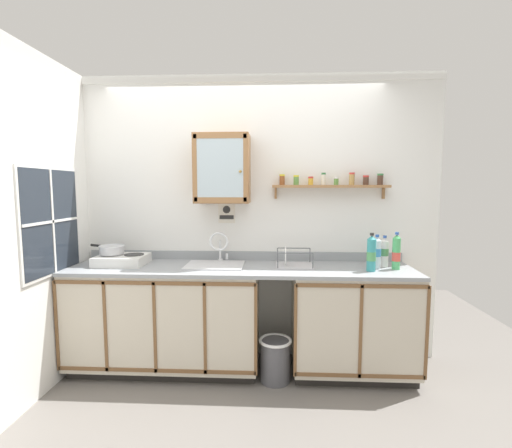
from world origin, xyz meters
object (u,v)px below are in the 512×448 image
object	(u,v)px
saucepan	(111,249)
wall_cabinet	(222,169)
dish_rack	(293,264)
bottle_soda_green_1	(396,253)
bottle_water_clear_0	(377,253)
bottle_detergent_teal_3	(371,254)
trash_bin	(275,359)
warning_sign	(227,212)
sink	(215,267)
hot_plate_stove	(122,260)
bottle_opaque_white_2	(384,252)

from	to	relation	value
saucepan	wall_cabinet	distance (m)	1.21
dish_rack	wall_cabinet	xyz separation A→B (m)	(-0.62, 0.14, 0.81)
bottle_soda_green_1	dish_rack	size ratio (longest dim) A/B	0.99
bottle_water_clear_0	bottle_detergent_teal_3	world-z (taller)	bottle_detergent_teal_3
bottle_detergent_teal_3	trash_bin	size ratio (longest dim) A/B	0.87
saucepan	bottle_water_clear_0	bearing A→B (deg)	-1.78
saucepan	dish_rack	size ratio (longest dim) A/B	1.13
bottle_detergent_teal_3	warning_sign	xyz separation A→B (m)	(-1.22, 0.41, 0.30)
sink	warning_sign	bearing A→B (deg)	75.56
hot_plate_stove	saucepan	xyz separation A→B (m)	(-0.10, 0.03, 0.09)
bottle_water_clear_0	bottle_soda_green_1	world-z (taller)	bottle_soda_green_1
wall_cabinet	trash_bin	distance (m)	1.67
bottle_detergent_teal_3	hot_plate_stove	bearing A→B (deg)	176.23
warning_sign	trash_bin	size ratio (longest dim) A/B	0.56
bottle_opaque_white_2	trash_bin	distance (m)	1.28
sink	bottle_opaque_white_2	distance (m)	1.45
saucepan	bottle_soda_green_1	size ratio (longest dim) A/B	1.14
sink	bottle_soda_green_1	world-z (taller)	bottle_soda_green_1
sink	warning_sign	distance (m)	0.53
hot_plate_stove	saucepan	world-z (taller)	saucepan
sink	trash_bin	world-z (taller)	sink
bottle_opaque_white_2	trash_bin	xyz separation A→B (m)	(-0.92, -0.23, -0.85)
saucepan	warning_sign	distance (m)	1.07
hot_plate_stove	wall_cabinet	world-z (taller)	wall_cabinet
saucepan	bottle_opaque_white_2	distance (m)	2.37
bottle_water_clear_0	bottle_detergent_teal_3	size ratio (longest dim) A/B	0.92
bottle_soda_green_1	bottle_opaque_white_2	size ratio (longest dim) A/B	1.15
trash_bin	sink	bearing A→B (deg)	157.07
saucepan	warning_sign	bearing A→B (deg)	13.88
bottle_soda_green_1	bottle_detergent_teal_3	bearing A→B (deg)	-160.89
sink	saucepan	world-z (taller)	sink
saucepan	trash_bin	size ratio (longest dim) A/B	0.99
saucepan	trash_bin	world-z (taller)	saucepan
bottle_opaque_white_2	bottle_detergent_teal_3	size ratio (longest dim) A/B	0.87
wall_cabinet	trash_bin	bearing A→B (deg)	-36.44
saucepan	bottle_detergent_teal_3	xyz separation A→B (m)	(2.22, -0.17, 0.01)
bottle_water_clear_0	wall_cabinet	world-z (taller)	wall_cabinet
hot_plate_stove	trash_bin	xyz separation A→B (m)	(1.34, -0.21, -0.77)
bottle_water_clear_0	bottle_opaque_white_2	bearing A→B (deg)	38.78
warning_sign	trash_bin	bearing A→B (deg)	-46.59
saucepan	hot_plate_stove	bearing A→B (deg)	-14.07
trash_bin	wall_cabinet	bearing A→B (deg)	143.56
saucepan	bottle_opaque_white_2	bearing A→B (deg)	-0.10
trash_bin	saucepan	bearing A→B (deg)	170.76
hot_plate_stove	dish_rack	world-z (taller)	dish_rack
bottle_water_clear_0	bottle_opaque_white_2	xyz separation A→B (m)	(0.08, 0.07, -0.01)
hot_plate_stove	sink	bearing A→B (deg)	0.78
hot_plate_stove	wall_cabinet	bearing A→B (deg)	9.04
hot_plate_stove	bottle_detergent_teal_3	xyz separation A→B (m)	(2.11, -0.14, 0.10)
sink	trash_bin	size ratio (longest dim) A/B	1.39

